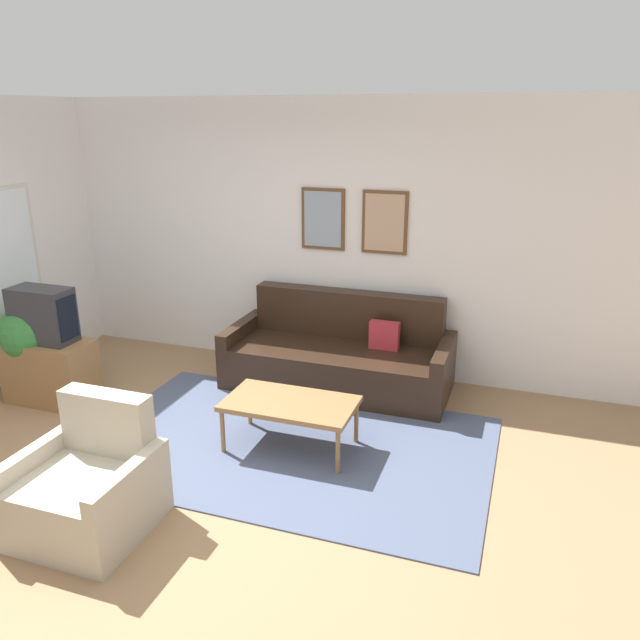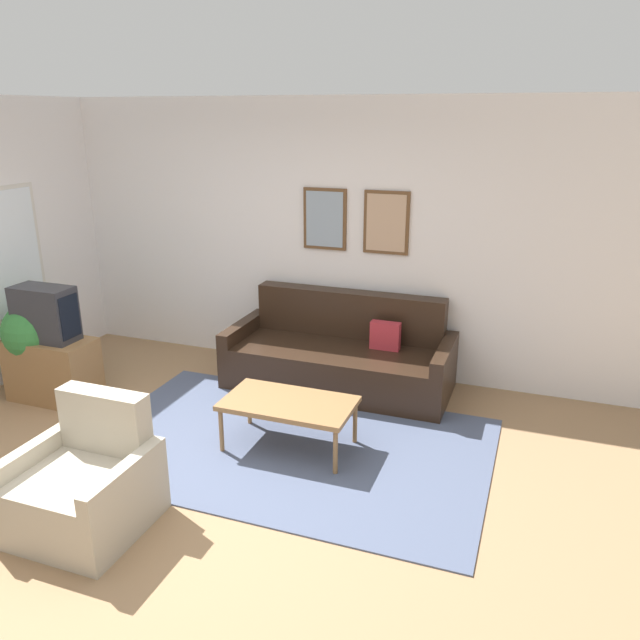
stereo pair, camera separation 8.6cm
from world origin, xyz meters
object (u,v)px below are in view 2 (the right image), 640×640
Objects in this scene: tv at (45,314)px; potted_plant_tall at (35,335)px; armchair at (85,486)px; coffee_table at (289,405)px; couch at (341,357)px.

potted_plant_tall is at bearing 168.26° from tv.
potted_plant_tall is (-1.73, 1.46, 0.32)m from armchair.
potted_plant_tall is at bearing 118.33° from armchair.
tv is 0.31m from potted_plant_tall.
tv is 2.16m from armchair.
coffee_table is at bearing -1.92° from tv.
armchair is (-0.86, -1.34, -0.10)m from coffee_table.
armchair is 0.90× the size of potted_plant_tall.
couch is 2.60× the size of armchair.
potted_plant_tall reaches higher than couch.
tv is at bearing 115.72° from armchair.
couch is at bearing 89.97° from coffee_table.
couch reaches higher than armchair.
potted_plant_tall is (-2.59, 0.12, 0.22)m from coffee_table.
armchair is at bearing -42.71° from tv.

